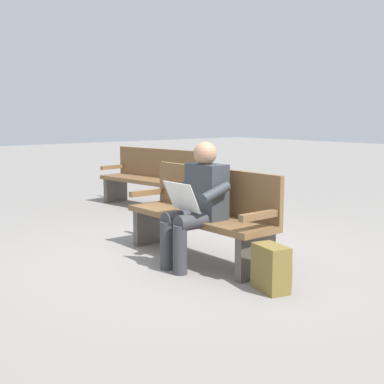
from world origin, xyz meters
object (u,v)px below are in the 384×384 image
person_seated (198,201)px  bench_far (151,178)px  bench_near (203,213)px  backpack (272,268)px

person_seated → bench_far: bearing=-27.0°
bench_near → backpack: bearing=169.2°
bench_near → bench_far: size_ratio=0.97×
backpack → bench_far: 4.12m
backpack → bench_far: bearing=-21.0°
person_seated → bench_far: (2.91, -1.49, -0.17)m
bench_near → backpack: (-1.12, 0.22, -0.27)m
bench_near → person_seated: bearing=130.3°
person_seated → bench_far: person_seated is taller
person_seated → bench_far: size_ratio=0.64×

